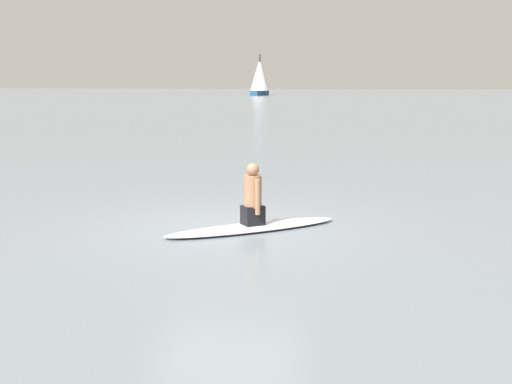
% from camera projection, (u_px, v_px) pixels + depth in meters
% --- Properties ---
extents(ground_plane, '(400.00, 400.00, 0.00)m').
position_uv_depth(ground_plane, '(228.00, 228.00, 10.73)').
color(ground_plane, gray).
extents(surfboard, '(2.38, 2.85, 0.09)m').
position_uv_depth(surfboard, '(253.00, 227.00, 10.57)').
color(surfboard, white).
rests_on(surfboard, ground).
extents(person_paddler, '(0.42, 0.44, 1.03)m').
position_uv_depth(person_paddler, '(253.00, 197.00, 10.48)').
color(person_paddler, black).
rests_on(person_paddler, surfboard).
extents(sailboat_near_right, '(4.86, 4.04, 7.06)m').
position_uv_depth(sailboat_near_right, '(260.00, 76.00, 110.20)').
color(sailboat_near_right, navy).
rests_on(sailboat_near_right, ground).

